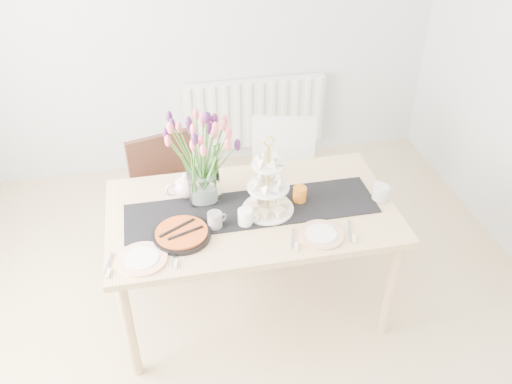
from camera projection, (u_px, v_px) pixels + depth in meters
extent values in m
plane|color=tan|center=(245.00, 371.00, 3.04)|extent=(4.50, 4.50, 0.00)
plane|color=silver|center=(188.00, 15.00, 4.07)|extent=(4.00, 0.00, 4.00)
cube|color=white|center=(254.00, 113.00, 4.60)|extent=(1.20, 0.08, 0.60)
cube|color=tan|center=(252.00, 212.00, 3.03)|extent=(1.60, 0.90, 0.04)
cylinder|color=tan|center=(129.00, 330.00, 2.83)|extent=(0.06, 0.06, 0.71)
cylinder|color=tan|center=(391.00, 289.00, 3.07)|extent=(0.06, 0.06, 0.71)
cylinder|color=tan|center=(128.00, 237.00, 3.43)|extent=(0.06, 0.06, 0.71)
cylinder|color=tan|center=(346.00, 209.00, 3.67)|extent=(0.06, 0.06, 0.71)
cube|color=#351A13|center=(174.00, 206.00, 3.55)|extent=(0.53, 0.53, 0.04)
cube|color=#351A13|center=(161.00, 163.00, 3.56)|extent=(0.43, 0.15, 0.41)
cylinder|color=#351A13|center=(160.00, 258.00, 3.49)|extent=(0.04, 0.04, 0.42)
cylinder|color=#351A13|center=(212.00, 241.00, 3.62)|extent=(0.04, 0.04, 0.42)
cylinder|color=#351A13|center=(143.00, 226.00, 3.75)|extent=(0.04, 0.04, 0.42)
cylinder|color=#351A13|center=(192.00, 212.00, 3.88)|extent=(0.04, 0.04, 0.42)
cube|color=silver|center=(283.00, 187.00, 3.72)|extent=(0.53, 0.53, 0.04)
cube|color=silver|center=(284.00, 144.00, 3.75)|extent=(0.43, 0.14, 0.41)
cylinder|color=silver|center=(256.00, 229.00, 3.72)|extent=(0.04, 0.04, 0.43)
cylinder|color=silver|center=(308.00, 230.00, 3.71)|extent=(0.04, 0.04, 0.43)
cylinder|color=silver|center=(258.00, 198.00, 4.01)|extent=(0.04, 0.04, 0.43)
cylinder|color=silver|center=(306.00, 199.00, 4.00)|extent=(0.04, 0.04, 0.43)
cube|color=black|center=(252.00, 209.00, 3.02)|extent=(1.40, 0.35, 0.01)
cube|color=silver|center=(203.00, 186.00, 3.05)|extent=(0.17, 0.17, 0.17)
cylinder|color=gold|center=(268.00, 180.00, 2.89)|extent=(0.01, 0.01, 0.42)
cylinder|color=white|center=(268.00, 209.00, 3.00)|extent=(0.29, 0.29, 0.01)
cylinder|color=white|center=(268.00, 187.00, 2.91)|extent=(0.23, 0.23, 0.01)
cylinder|color=white|center=(269.00, 164.00, 2.83)|extent=(0.18, 0.18, 0.01)
cylinder|color=silver|center=(380.00, 193.00, 3.07)|extent=(0.10, 0.10, 0.09)
cylinder|color=black|center=(182.00, 235.00, 2.82)|extent=(0.31, 0.31, 0.03)
cylinder|color=#CC4D1C|center=(182.00, 232.00, 2.81)|extent=(0.27, 0.27, 0.01)
cylinder|color=gray|center=(215.00, 220.00, 2.86)|extent=(0.10, 0.10, 0.09)
cylinder|color=white|center=(245.00, 217.00, 2.88)|extent=(0.09, 0.09, 0.09)
cylinder|color=orange|center=(300.00, 195.00, 3.05)|extent=(0.11, 0.11, 0.09)
cylinder|color=white|center=(142.00, 259.00, 2.68)|extent=(0.30, 0.30, 0.01)
cylinder|color=silver|center=(321.00, 235.00, 2.83)|extent=(0.30, 0.30, 0.01)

